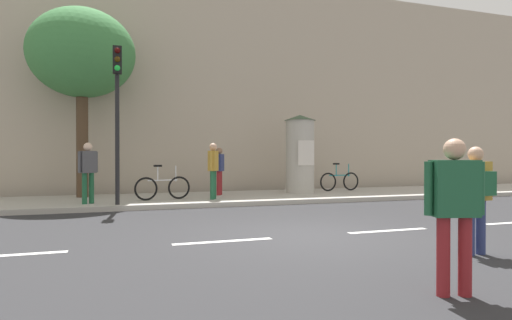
{
  "coord_description": "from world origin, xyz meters",
  "views": [
    {
      "loc": [
        -3.65,
        -7.47,
        1.51
      ],
      "look_at": [
        -0.42,
        2.0,
        1.42
      ],
      "focal_mm": 30.69,
      "sensor_mm": 36.0,
      "label": 1
    }
  ],
  "objects_px": {
    "traffic_light": "(117,99)",
    "pedestrian_tallest": "(88,168)",
    "pedestrian_in_dark_shirt": "(453,201)",
    "pedestrian_in_red_top": "(477,190)",
    "poster_column": "(300,153)",
    "bicycle_upright": "(163,187)",
    "pedestrian_near_pole": "(219,167)",
    "bicycle_leaning": "(340,181)",
    "pedestrian_with_backpack": "(213,166)",
    "street_tree": "(82,54)"
  },
  "relations": [
    {
      "from": "traffic_light",
      "to": "pedestrian_tallest",
      "type": "height_order",
      "value": "traffic_light"
    },
    {
      "from": "pedestrian_in_dark_shirt",
      "to": "pedestrian_in_red_top",
      "type": "bearing_deg",
      "value": 38.78
    },
    {
      "from": "poster_column",
      "to": "bicycle_upright",
      "type": "relative_size",
      "value": 1.65
    },
    {
      "from": "pedestrian_near_pole",
      "to": "bicycle_upright",
      "type": "relative_size",
      "value": 0.94
    },
    {
      "from": "traffic_light",
      "to": "bicycle_leaning",
      "type": "height_order",
      "value": "traffic_light"
    },
    {
      "from": "traffic_light",
      "to": "bicycle_upright",
      "type": "bearing_deg",
      "value": 38.6
    },
    {
      "from": "pedestrian_tallest",
      "to": "pedestrian_in_red_top",
      "type": "bearing_deg",
      "value": -54.16
    },
    {
      "from": "pedestrian_with_backpack",
      "to": "pedestrian_tallest",
      "type": "xyz_separation_m",
      "value": [
        -3.69,
        -0.18,
        -0.02
      ]
    },
    {
      "from": "street_tree",
      "to": "pedestrian_near_pole",
      "type": "relative_size",
      "value": 3.76
    },
    {
      "from": "pedestrian_near_pole",
      "to": "bicycle_upright",
      "type": "bearing_deg",
      "value": -153.33
    },
    {
      "from": "pedestrian_in_red_top",
      "to": "pedestrian_with_backpack",
      "type": "bearing_deg",
      "value": 104.65
    },
    {
      "from": "pedestrian_in_dark_shirt",
      "to": "bicycle_upright",
      "type": "xyz_separation_m",
      "value": [
        -1.91,
        10.03,
        -0.48
      ]
    },
    {
      "from": "pedestrian_tallest",
      "to": "bicycle_leaning",
      "type": "relative_size",
      "value": 0.99
    },
    {
      "from": "pedestrian_with_backpack",
      "to": "poster_column",
      "type": "bearing_deg",
      "value": 20.31
    },
    {
      "from": "traffic_light",
      "to": "pedestrian_near_pole",
      "type": "height_order",
      "value": "traffic_light"
    },
    {
      "from": "pedestrian_with_backpack",
      "to": "pedestrian_tallest",
      "type": "bearing_deg",
      "value": -177.24
    },
    {
      "from": "traffic_light",
      "to": "street_tree",
      "type": "relative_size",
      "value": 0.7
    },
    {
      "from": "traffic_light",
      "to": "pedestrian_in_dark_shirt",
      "type": "bearing_deg",
      "value": -69.86
    },
    {
      "from": "pedestrian_near_pole",
      "to": "pedestrian_in_dark_shirt",
      "type": "bearing_deg",
      "value": -90.82
    },
    {
      "from": "pedestrian_tallest",
      "to": "pedestrian_near_pole",
      "type": "bearing_deg",
      "value": 19.92
    },
    {
      "from": "pedestrian_near_pole",
      "to": "pedestrian_in_red_top",
      "type": "bearing_deg",
      "value": -80.41
    },
    {
      "from": "pedestrian_near_pole",
      "to": "bicycle_leaning",
      "type": "bearing_deg",
      "value": 3.78
    },
    {
      "from": "traffic_light",
      "to": "bicycle_leaning",
      "type": "distance_m",
      "value": 9.09
    },
    {
      "from": "pedestrian_near_pole",
      "to": "bicycle_leaning",
      "type": "height_order",
      "value": "pedestrian_near_pole"
    },
    {
      "from": "pedestrian_in_dark_shirt",
      "to": "bicycle_upright",
      "type": "relative_size",
      "value": 0.97
    },
    {
      "from": "pedestrian_tallest",
      "to": "bicycle_upright",
      "type": "relative_size",
      "value": 0.99
    },
    {
      "from": "pedestrian_near_pole",
      "to": "street_tree",
      "type": "bearing_deg",
      "value": 171.11
    },
    {
      "from": "poster_column",
      "to": "pedestrian_near_pole",
      "type": "relative_size",
      "value": 1.74
    },
    {
      "from": "pedestrian_in_red_top",
      "to": "bicycle_leaning",
      "type": "bearing_deg",
      "value": 71.64
    },
    {
      "from": "traffic_light",
      "to": "poster_column",
      "type": "distance_m",
      "value": 7.0
    },
    {
      "from": "street_tree",
      "to": "traffic_light",
      "type": "bearing_deg",
      "value": -69.64
    },
    {
      "from": "pedestrian_in_red_top",
      "to": "pedestrian_with_backpack",
      "type": "distance_m",
      "value": 8.56
    },
    {
      "from": "pedestrian_with_backpack",
      "to": "bicycle_leaning",
      "type": "xyz_separation_m",
      "value": [
        5.47,
        1.68,
        -0.66
      ]
    },
    {
      "from": "pedestrian_tallest",
      "to": "bicycle_upright",
      "type": "bearing_deg",
      "value": 12.86
    },
    {
      "from": "pedestrian_in_red_top",
      "to": "bicycle_upright",
      "type": "relative_size",
      "value": 0.94
    },
    {
      "from": "pedestrian_in_dark_shirt",
      "to": "pedestrian_with_backpack",
      "type": "xyz_separation_m",
      "value": [
        -0.38,
        9.72,
        0.17
      ]
    },
    {
      "from": "street_tree",
      "to": "pedestrian_in_dark_shirt",
      "type": "distance_m",
      "value": 13.12
    },
    {
      "from": "traffic_light",
      "to": "pedestrian_with_backpack",
      "type": "relative_size",
      "value": 2.47
    },
    {
      "from": "traffic_light",
      "to": "pedestrian_in_dark_shirt",
      "type": "xyz_separation_m",
      "value": [
        3.28,
        -8.94,
        -2.07
      ]
    },
    {
      "from": "street_tree",
      "to": "pedestrian_tallest",
      "type": "height_order",
      "value": "street_tree"
    },
    {
      "from": "pedestrian_in_dark_shirt",
      "to": "bicycle_leaning",
      "type": "height_order",
      "value": "pedestrian_in_dark_shirt"
    },
    {
      "from": "pedestrian_in_dark_shirt",
      "to": "pedestrian_in_red_top",
      "type": "xyz_separation_m",
      "value": [
        1.79,
        1.44,
        -0.04
      ]
    },
    {
      "from": "pedestrian_tallest",
      "to": "pedestrian_near_pole",
      "type": "xyz_separation_m",
      "value": [
        4.23,
        1.53,
        -0.06
      ]
    },
    {
      "from": "pedestrian_in_dark_shirt",
      "to": "pedestrian_tallest",
      "type": "height_order",
      "value": "pedestrian_tallest"
    },
    {
      "from": "bicycle_upright",
      "to": "street_tree",
      "type": "bearing_deg",
      "value": 144.25
    },
    {
      "from": "pedestrian_in_red_top",
      "to": "pedestrian_tallest",
      "type": "distance_m",
      "value": 10.0
    },
    {
      "from": "pedestrian_with_backpack",
      "to": "pedestrian_tallest",
      "type": "height_order",
      "value": "pedestrian_with_backpack"
    },
    {
      "from": "traffic_light",
      "to": "street_tree",
      "type": "xyz_separation_m",
      "value": [
        -1.05,
        2.83,
        1.78
      ]
    },
    {
      "from": "street_tree",
      "to": "pedestrian_near_pole",
      "type": "distance_m",
      "value": 5.9
    },
    {
      "from": "pedestrian_in_red_top",
      "to": "pedestrian_tallest",
      "type": "relative_size",
      "value": 0.95
    }
  ]
}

